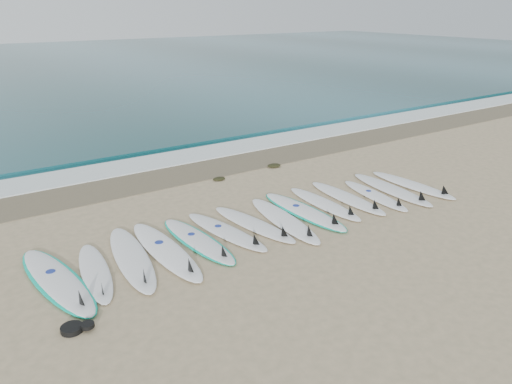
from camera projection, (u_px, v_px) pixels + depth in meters
ground at (268, 223)px, 10.74m from camera, size 120.00×120.00×0.00m
ocean at (8, 70)px, 35.93m from camera, size 120.00×55.00×0.03m
wet_sand_band at (183, 173)px, 13.92m from camera, size 120.00×1.80×0.01m
foam_band at (163, 160)px, 15.00m from camera, size 120.00×1.40×0.04m
wave_crest at (143, 148)px, 16.15m from camera, size 120.00×1.00×0.10m
surfboard_0 at (58, 281)px, 8.40m from camera, size 1.02×2.93×0.36m
surfboard_1 at (96, 273)px, 8.66m from camera, size 0.83×2.35×0.29m
surfboard_2 at (132, 259)px, 9.12m from camera, size 1.00×2.88×0.36m
surfboard_3 at (167, 251)px, 9.39m from camera, size 0.62×2.89×0.37m
surfboard_4 at (199, 241)px, 9.84m from camera, size 0.75×2.58×0.32m
surfboard_5 at (228, 232)px, 10.20m from camera, size 0.88×2.53×0.32m
surfboard_6 at (255, 225)px, 10.54m from camera, size 0.86×2.54×0.32m
surfboard_7 at (285, 220)px, 10.73m from camera, size 0.89×2.81×0.35m
surfboard_8 at (305, 211)px, 11.22m from camera, size 0.71×2.74×0.35m
surfboard_9 at (326, 204)px, 11.63m from camera, size 0.57×2.48×0.32m
surfboard_10 at (349, 198)px, 11.98m from camera, size 0.65×2.61×0.33m
surfboard_11 at (376, 196)px, 12.14m from camera, size 0.81×2.39×0.30m
surfboard_12 at (393, 190)px, 12.52m from camera, size 0.81×2.78×0.35m
surfboard_13 at (414, 185)px, 12.83m from camera, size 0.60×2.61×0.33m
seaweed_near at (219, 179)px, 13.37m from camera, size 0.35×0.27×0.07m
seaweed_far at (274, 166)px, 14.45m from camera, size 0.41×0.32×0.08m
leash_coil at (75, 328)px, 7.19m from camera, size 0.46×0.36×0.11m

